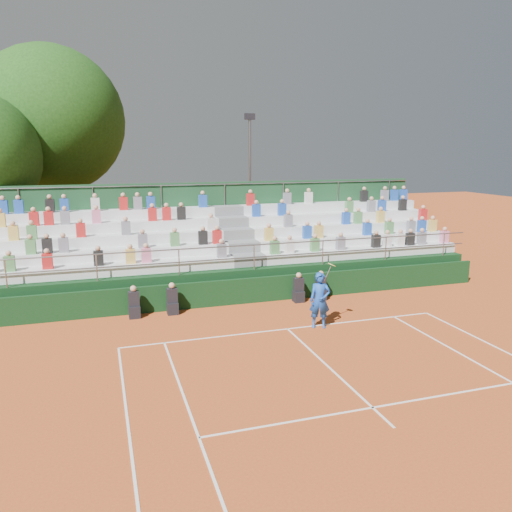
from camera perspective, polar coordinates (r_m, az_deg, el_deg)
name	(u,v)px	position (r m, az deg, el deg)	size (l,w,h in m)	color
ground	(288,329)	(16.95, 3.62, -8.33)	(90.00, 90.00, 0.00)	#BD4F1F
courtside_wall	(258,290)	(19.67, 0.27, -3.88)	(20.00, 0.15, 1.00)	black
line_officials	(235,296)	(18.97, -2.38, -4.57)	(7.68, 0.40, 1.19)	black
grandstand	(236,259)	(22.54, -2.26, -0.31)	(20.00, 5.20, 4.40)	black
tennis_player	(320,300)	(16.92, 7.32, -5.03)	(0.93, 0.66, 2.22)	#1749B0
tree_east	(50,121)	(29.77, -22.44, 14.12)	(7.79, 7.79, 11.34)	#3A2715
floodlight_mast	(250,171)	(29.88, -0.71, 9.65)	(0.60, 0.25, 7.96)	gray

